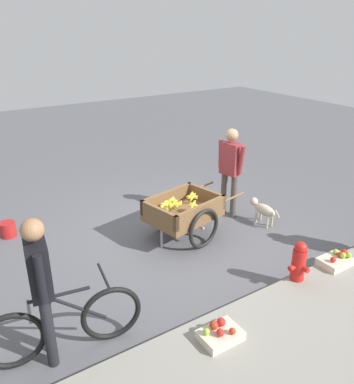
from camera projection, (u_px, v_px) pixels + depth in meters
ground_plane at (173, 232)px, 6.57m from camera, size 24.00×24.00×0.00m
curb_strip at (342, 356)px, 4.03m from camera, size 12.00×2.40×0.12m
fruit_cart at (183, 212)px, 6.25m from camera, size 1.77×1.10×0.73m
vendor_person at (230, 165)px, 6.79m from camera, size 0.27×0.56×1.59m
bicycle at (64, 325)px, 4.03m from camera, size 1.65×0.46×0.85m
cyclist_person at (40, 280)px, 3.74m from camera, size 0.25×0.56×1.60m
dog at (263, 209)px, 6.75m from camera, size 0.19×0.67×0.40m
fire_hydrant at (298, 265)px, 5.07m from camera, size 0.25×0.25×0.67m
plastic_bucket at (8, 229)px, 6.39m from camera, size 0.25×0.25×0.25m
apple_crate at (220, 338)px, 4.17m from camera, size 0.44×0.32×0.32m
mixed_fruit_crate at (335, 264)px, 5.46m from camera, size 0.44×0.32×0.32m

